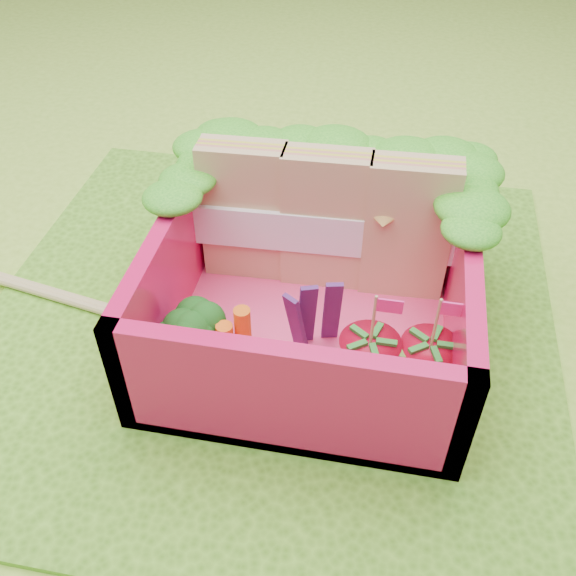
% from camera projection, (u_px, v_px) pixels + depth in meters
% --- Properties ---
extents(ground, '(14.00, 14.00, 0.00)m').
position_uv_depth(ground, '(269.00, 319.00, 3.00)').
color(ground, '#8DC036').
rests_on(ground, ground).
extents(placemat, '(2.60, 2.60, 0.03)m').
position_uv_depth(placemat, '(268.00, 317.00, 2.99)').
color(placemat, '#509020').
rests_on(placemat, ground).
extents(bento_floor, '(1.30, 1.30, 0.05)m').
position_uv_depth(bento_floor, '(311.00, 328.00, 2.88)').
color(bento_floor, '#FF417E').
rests_on(bento_floor, placemat).
extents(bento_box, '(1.30, 1.30, 0.55)m').
position_uv_depth(bento_box, '(313.00, 287.00, 2.71)').
color(bento_box, '#E01253').
rests_on(bento_box, placemat).
extents(lettuce_ruffle, '(1.43, 0.83, 0.11)m').
position_uv_depth(lettuce_ruffle, '(332.00, 160.00, 2.84)').
color(lettuce_ruffle, '#218E19').
rests_on(lettuce_ruffle, bento_box).
extents(sandwich_stack, '(1.23, 0.22, 0.68)m').
position_uv_depth(sandwich_stack, '(326.00, 221.00, 2.88)').
color(sandwich_stack, tan).
rests_on(sandwich_stack, bento_floor).
extents(broccoli, '(0.33, 0.33, 0.24)m').
position_uv_depth(broccoli, '(186.00, 330.00, 2.60)').
color(broccoli, '#60A851').
rests_on(broccoli, bento_floor).
extents(carrot_sticks, '(0.13, 0.12, 0.29)m').
position_uv_depth(carrot_sticks, '(236.00, 340.00, 2.61)').
color(carrot_sticks, orange).
rests_on(carrot_sticks, bento_floor).
extents(purple_wedges, '(0.20, 0.16, 0.38)m').
position_uv_depth(purple_wedges, '(312.00, 318.00, 2.63)').
color(purple_wedges, '#4F1A5B').
rests_on(purple_wedges, bento_floor).
extents(strawberry_left, '(0.24, 0.24, 0.48)m').
position_uv_depth(strawberry_left, '(368.00, 362.00, 2.53)').
color(strawberry_left, red).
rests_on(strawberry_left, bento_floor).
extents(strawberry_right, '(0.23, 0.23, 0.47)m').
position_uv_depth(strawberry_right, '(427.00, 364.00, 2.53)').
color(strawberry_right, red).
rests_on(strawberry_right, bento_floor).
extents(snap_peas, '(0.63, 0.53, 0.05)m').
position_uv_depth(snap_peas, '(395.00, 369.00, 2.64)').
color(snap_peas, '#54C43D').
rests_on(snap_peas, bento_floor).
extents(chopsticks, '(2.37, 0.49, 0.04)m').
position_uv_depth(chopsticks, '(80.00, 302.00, 3.01)').
color(chopsticks, '#E1C17B').
rests_on(chopsticks, placemat).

